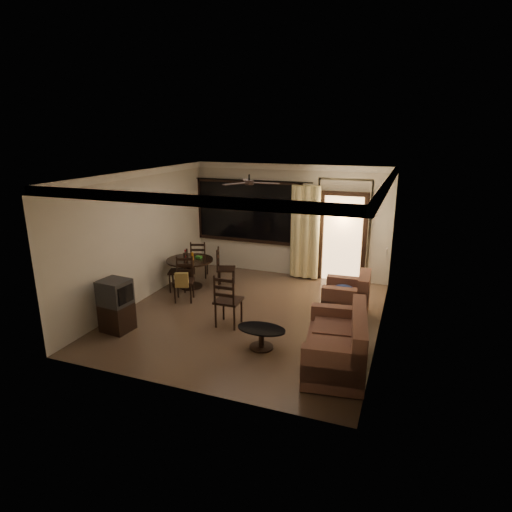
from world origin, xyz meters
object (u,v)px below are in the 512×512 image
at_px(dining_chair_south, 184,287).
at_px(armchair, 349,298).
at_px(sofa, 339,346).
at_px(tv_cabinet, 116,305).
at_px(dining_chair_west, 179,279).
at_px(coffee_table, 261,335).
at_px(dining_chair_east, 226,276).
at_px(side_chair, 228,310).
at_px(dining_chair_north, 200,266).
at_px(dining_table, 190,265).

bearing_deg(dining_chair_south, armchair, -12.17).
bearing_deg(dining_chair_south, sofa, -42.96).
bearing_deg(tv_cabinet, sofa, 7.55).
distance_m(dining_chair_west, coffee_table, 3.34).
xyz_separation_m(tv_cabinet, armchair, (3.91, 2.16, -0.13)).
height_order(dining_chair_west, coffee_table, dining_chair_west).
bearing_deg(tv_cabinet, dining_chair_west, 95.34).
bearing_deg(dining_chair_east, coffee_table, -164.05).
distance_m(coffee_table, side_chair, 1.08).
height_order(dining_chair_south, tv_cabinet, tv_cabinet).
xyz_separation_m(sofa, side_chair, (-2.23, 0.77, -0.05)).
bearing_deg(dining_chair_east, tv_cabinet, 141.77).
bearing_deg(coffee_table, dining_chair_north, 132.65).
distance_m(dining_table, sofa, 4.58).
distance_m(dining_table, side_chair, 2.34).
xyz_separation_m(tv_cabinet, side_chair, (1.84, 0.91, -0.18)).
xyz_separation_m(dining_chair_east, tv_cabinet, (-0.94, -2.79, 0.21)).
distance_m(dining_chair_north, sofa, 5.12).
height_order(dining_table, dining_chair_west, dining_chair_west).
distance_m(dining_table, dining_chair_south, 0.89).
xyz_separation_m(dining_chair_south, coffee_table, (2.29, -1.41, -0.06)).
distance_m(dining_chair_east, dining_chair_north, 1.04).
bearing_deg(dining_chair_north, dining_chair_south, 86.05).
bearing_deg(armchair, tv_cabinet, -154.08).
xyz_separation_m(dining_chair_west, dining_chair_east, (0.93, 0.56, 0.00)).
height_order(dining_table, side_chair, side_chair).
xyz_separation_m(dining_chair_west, sofa, (4.06, -2.09, 0.08)).
distance_m(dining_chair_south, sofa, 3.95).
height_order(dining_chair_north, side_chair, side_chair).
relative_size(dining_table, dining_chair_west, 1.15).
relative_size(coffee_table, side_chair, 0.80).
bearing_deg(dining_chair_south, coffee_table, -51.33).
relative_size(dining_table, dining_chair_south, 1.15).
bearing_deg(sofa, dining_chair_north, 134.70).
height_order(tv_cabinet, sofa, tv_cabinet).
height_order(dining_chair_south, coffee_table, dining_chair_south).
relative_size(dining_table, side_chair, 1.04).
distance_m(dining_table, dining_chair_north, 0.80).
height_order(sofa, coffee_table, sofa).
height_order(dining_chair_east, dining_chair_north, same).
xyz_separation_m(dining_chair_west, armchair, (3.90, -0.07, 0.08)).
bearing_deg(dining_chair_north, side_chair, 108.51).
xyz_separation_m(dining_table, tv_cabinet, (-0.15, -2.51, -0.05)).
height_order(dining_chair_east, tv_cabinet, tv_cabinet).
height_order(dining_chair_east, dining_chair_south, same).
xyz_separation_m(dining_chair_south, tv_cabinet, (-0.44, -1.70, 0.19)).
bearing_deg(dining_chair_west, dining_table, 133.98).
bearing_deg(side_chair, dining_chair_west, -37.24).
distance_m(tv_cabinet, coffee_table, 2.76).
distance_m(dining_chair_north, tv_cabinet, 3.26).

